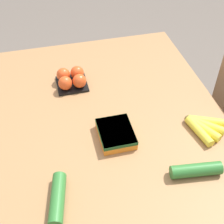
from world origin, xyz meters
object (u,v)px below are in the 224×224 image
banana_bunch (203,126)px  carrot_bag (116,133)px  tomato_pack (71,79)px  cucumber_near (58,199)px  cucumber_far (196,170)px

banana_bunch → carrot_bag: size_ratio=1.03×
banana_bunch → tomato_pack: size_ratio=1.18×
banana_bunch → tomato_pack: 0.65m
cucumber_near → tomato_pack: bearing=167.3°
carrot_bag → cucumber_near: 0.36m
cucumber_far → cucumber_near: bearing=-90.4°
banana_bunch → cucumber_near: 0.66m
carrot_bag → cucumber_near: cucumber_near is taller
tomato_pack → cucumber_near: size_ratio=0.76×
tomato_pack → carrot_bag: 0.41m
tomato_pack → cucumber_far: size_ratio=0.76×
carrot_bag → cucumber_far: size_ratio=0.88×
cucumber_near → banana_bunch: bearing=107.5°
cucumber_near → cucumber_far: 0.50m
banana_bunch → cucumber_far: 0.24m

